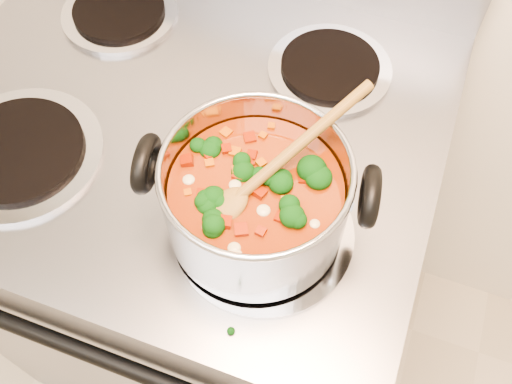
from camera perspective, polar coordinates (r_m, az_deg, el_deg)
electric_range at (r=1.26m, az=-5.03°, el=-5.12°), size 0.78×0.71×1.08m
stockpot at (r=0.69m, az=-0.03°, el=-0.60°), size 0.29×0.23×0.14m
wooden_spoon at (r=0.66m, az=0.73°, el=1.66°), size 0.16×0.23×0.09m
cooktop_crumbs at (r=0.77m, az=-5.42°, el=-2.22°), size 0.23×0.31×0.01m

